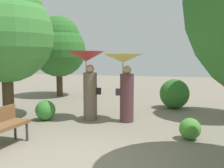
{
  "coord_description": "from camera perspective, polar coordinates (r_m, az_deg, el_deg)",
  "views": [
    {
      "loc": [
        1.93,
        -4.51,
        2.0
      ],
      "look_at": [
        0.0,
        3.62,
        1.07
      ],
      "focal_mm": 42.52,
      "sensor_mm": 36.0,
      "label": 1
    }
  ],
  "objects": [
    {
      "name": "person_left",
      "position": [
        8.06,
        -5.26,
        2.73
      ],
      "size": [
        1.16,
        1.16,
        2.1
      ],
      "rotation": [
        0.0,
        0.0,
        1.56
      ],
      "color": "#6B5B4C",
      "rests_on": "ground"
    },
    {
      "name": "person_right",
      "position": [
        7.81,
        2.72,
        2.06
      ],
      "size": [
        1.18,
        1.18,
        2.02
      ],
      "rotation": [
        0.0,
        0.0,
        1.56
      ],
      "color": "#563338",
      "rests_on": "ground"
    },
    {
      "name": "tree_near_left",
      "position": [
        8.86,
        -21.99,
        11.17
      ],
      "size": [
        2.91,
        2.91,
        4.44
      ],
      "color": "#4C3823",
      "rests_on": "ground"
    },
    {
      "name": "bush_path_left",
      "position": [
        8.38,
        -14.11,
        -5.48
      ],
      "size": [
        0.61,
        0.61,
        0.61
      ],
      "primitive_type": "sphere",
      "color": "#387F33",
      "rests_on": "ground"
    },
    {
      "name": "ground_plane",
      "position": [
        5.29,
        -9.45,
        -15.89
      ],
      "size": [
        40.0,
        40.0,
        0.0
      ],
      "primitive_type": "plane",
      "color": "gray"
    },
    {
      "name": "bush_path_right",
      "position": [
        6.59,
        16.43,
        -9.22
      ],
      "size": [
        0.51,
        0.51,
        0.51
      ],
      "primitive_type": "sphere",
      "color": "#4C9338",
      "rests_on": "ground"
    },
    {
      "name": "bush_behind_bench",
      "position": [
        10.12,
        13.28,
        -2.05
      ],
      "size": [
        1.09,
        1.09,
        1.09
      ],
      "primitive_type": "sphere",
      "color": "#2D6B28",
      "rests_on": "ground"
    },
    {
      "name": "tree_far_back",
      "position": [
        12.95,
        -11.38,
        8.0
      ],
      "size": [
        2.54,
        2.54,
        3.81
      ],
      "color": "#42301E",
      "rests_on": "ground"
    }
  ]
}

